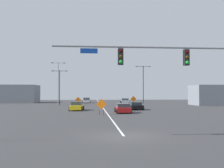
# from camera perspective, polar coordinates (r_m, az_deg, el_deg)

# --- Properties ---
(ground) EXTENTS (153.90, 153.90, 0.00)m
(ground) POSITION_cam_1_polar(r_m,az_deg,el_deg) (16.59, 2.68, -11.59)
(ground) COLOR #38383A
(road_centre_stripe) EXTENTS (0.16, 85.50, 0.01)m
(road_centre_stripe) POSITION_cam_1_polar(r_m,az_deg,el_deg) (59.07, -2.63, -4.55)
(road_centre_stripe) COLOR white
(road_centre_stripe) RESTS_ON ground
(traffic_signal_assembly) EXTENTS (13.16, 0.44, 6.25)m
(traffic_signal_assembly) POSITION_cam_1_polar(r_m,az_deg,el_deg) (17.39, 15.67, 4.45)
(traffic_signal_assembly) COLOR gray
(traffic_signal_assembly) RESTS_ON ground
(street_lamp_near_left) EXTENTS (3.15, 0.24, 9.63)m
(street_lamp_near_left) POSITION_cam_1_polar(r_m,az_deg,el_deg) (59.09, -11.95, 0.87)
(street_lamp_near_left) COLOR gray
(street_lamp_near_left) RESTS_ON ground
(street_lamp_far_right) EXTENTS (3.71, 0.24, 9.26)m
(street_lamp_far_right) POSITION_cam_1_polar(r_m,az_deg,el_deg) (62.79, 7.01, 0.56)
(street_lamp_far_right) COLOR black
(street_lamp_far_right) RESTS_ON ground
(street_lamp_mid_left) EXTENTS (3.40, 0.24, 7.56)m
(street_lamp_mid_left) POSITION_cam_1_polar(r_m,az_deg,el_deg) (56.27, -11.67, -0.07)
(street_lamp_mid_left) COLOR black
(street_lamp_mid_left) RESTS_ON ground
(construction_sign_left_shoulder) EXTENTS (1.25, 0.20, 2.00)m
(construction_sign_left_shoulder) POSITION_cam_1_polar(r_m,az_deg,el_deg) (53.99, 4.83, -3.46)
(construction_sign_left_shoulder) COLOR orange
(construction_sign_left_shoulder) RESTS_ON ground
(construction_sign_median_far) EXTENTS (1.20, 0.05, 1.88)m
(construction_sign_median_far) POSITION_cam_1_polar(r_m,az_deg,el_deg) (49.84, -7.61, -3.68)
(construction_sign_median_far) COLOR orange
(construction_sign_median_far) RESTS_ON ground
(construction_sign_right_shoulder) EXTENTS (1.30, 0.33, 1.97)m
(construction_sign_right_shoulder) POSITION_cam_1_polar(r_m,az_deg,el_deg) (31.66, -2.39, -4.69)
(construction_sign_right_shoulder) COLOR orange
(construction_sign_right_shoulder) RESTS_ON ground
(car_black_mid) EXTENTS (2.26, 4.26, 1.23)m
(car_black_mid) POSITION_cam_1_polar(r_m,az_deg,el_deg) (41.35, 5.22, -4.93)
(car_black_mid) COLOR black
(car_black_mid) RESTS_ON ground
(car_red_near) EXTENTS (2.08, 4.03, 1.28)m
(car_red_near) POSITION_cam_1_polar(r_m,az_deg,el_deg) (34.81, 2.45, -5.45)
(car_red_near) COLOR red
(car_red_near) RESTS_ON ground
(car_white_far) EXTENTS (2.05, 4.35, 1.37)m
(car_white_far) POSITION_cam_1_polar(r_m,az_deg,el_deg) (67.07, -5.73, -3.67)
(car_white_far) COLOR white
(car_white_far) RESTS_ON ground
(car_yellow_approaching) EXTENTS (2.21, 4.16, 1.38)m
(car_yellow_approaching) POSITION_cam_1_polar(r_m,az_deg,el_deg) (39.91, -7.89, -4.95)
(car_yellow_approaching) COLOR gold
(car_yellow_approaching) RESTS_ON ground
(car_silver_distant) EXTENTS (2.25, 4.56, 1.25)m
(car_silver_distant) POSITION_cam_1_polar(r_m,az_deg,el_deg) (64.87, 2.89, -3.78)
(car_silver_distant) COLOR #B7BABF
(car_silver_distant) RESTS_ON ground
(roadside_building_east) EXTENTS (9.59, 6.08, 4.35)m
(roadside_building_east) POSITION_cam_1_polar(r_m,az_deg,el_deg) (59.89, 21.98, -2.31)
(roadside_building_east) COLOR gray
(roadside_building_east) RESTS_ON ground
(roadside_building_west) EXTENTS (9.48, 8.07, 4.71)m
(roadside_building_west) POSITION_cam_1_polar(r_m,az_deg,el_deg) (72.44, -20.06, -2.08)
(roadside_building_west) COLOR gray
(roadside_building_west) RESTS_ON ground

